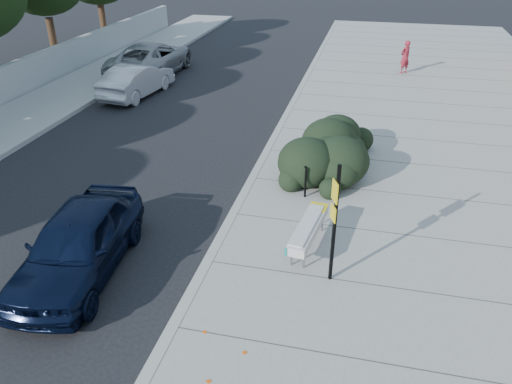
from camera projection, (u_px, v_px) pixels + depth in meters
The scene contains 12 objects.
ground at pixel (208, 267), 10.63m from camera, with size 120.00×120.00×0.00m, color black.
sidewalk_near at pixel (458, 185), 13.74m from camera, with size 11.20×50.00×0.15m, color gray.
curb_near at pixel (260, 165), 14.86m from camera, with size 0.22×50.00×0.17m, color #9E9E99.
curb_far at pixel (24, 141), 16.47m from camera, with size 0.22×50.00×0.17m, color #9E9E99.
bench at pixel (308, 229), 10.78m from camera, with size 0.68×2.02×0.60m.
bike_rack at pixel (303, 175), 13.00m from camera, with size 0.26×0.54×0.84m.
sign_post at pixel (334, 217), 9.34m from camera, with size 0.15×0.28×2.54m.
hedge at pixel (331, 144), 14.28m from camera, with size 1.92×3.85×1.44m, color black.
sedan_navy at pixel (78, 243), 10.16m from camera, with size 1.66×4.11×1.40m, color black.
wagon_silver at pixel (137, 80), 20.77m from camera, with size 1.39×3.97×1.31m, color silver.
suv_silver at pixel (151, 59), 23.55m from camera, with size 2.57×5.58×1.55m, color gray.
pedestrian at pixel (405, 57), 23.31m from camera, with size 0.55×0.36×1.50m, color maroon.
Camera 1 is at (2.97, -8.11, 6.47)m, focal length 35.00 mm.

